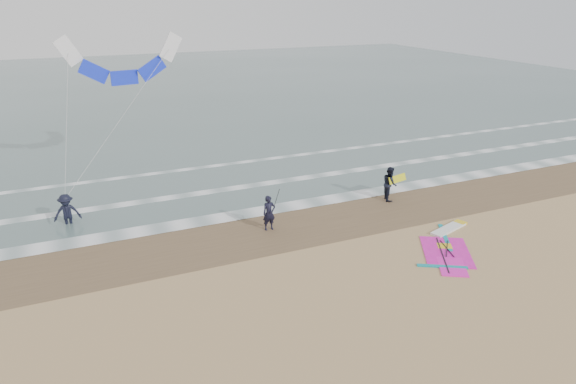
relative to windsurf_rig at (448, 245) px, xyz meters
name	(u,v)px	position (x,y,z in m)	size (l,w,h in m)	color
ground	(383,278)	(-4.24, -1.19, -0.03)	(120.00, 120.00, 0.00)	tan
sea_water	(159,89)	(-4.24, 46.81, -0.02)	(120.00, 80.00, 0.02)	#47605E
wet_sand_band	(316,221)	(-4.24, 4.81, -0.03)	(120.00, 5.00, 0.01)	brown
foam_waterline	(281,191)	(-4.24, 9.25, 0.00)	(120.00, 9.15, 0.02)	white
windsurf_rig	(448,245)	(0.00, 0.00, 0.00)	(4.83, 4.58, 0.12)	white
person_standing	(269,213)	(-6.73, 4.82, 0.82)	(0.62, 0.41, 1.71)	black
person_walking	(390,183)	(0.72, 5.77, 0.91)	(0.91, 0.71, 1.88)	black
person_wading	(66,206)	(-15.53, 9.25, 0.94)	(1.26, 0.72, 1.94)	black
held_pole	(275,204)	(-6.43, 4.82, 1.22)	(0.17, 0.86, 1.82)	black
carried_kiteboard	(397,179)	(1.12, 5.67, 1.16)	(1.30, 0.51, 0.39)	yellow
surf_kite	(123,64)	(-11.65, 13.97, 6.97)	(7.30, 4.95, 7.30)	white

